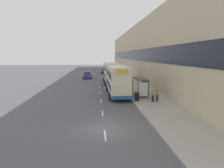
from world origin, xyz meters
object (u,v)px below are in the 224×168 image
(car_0, at_px, (105,71))
(car_1, at_px, (87,75))
(car_2, at_px, (109,74))
(double_decker_bus_near, at_px, (117,80))
(double_decker_bus_ahead, at_px, (111,72))
(pedestrian_at_shelter, at_px, (157,94))
(litter_bin, at_px, (137,97))
(bus_shelter, at_px, (142,84))
(pedestrian_1, at_px, (153,94))

(car_0, distance_m, car_1, 13.86)
(car_0, relative_size, car_2, 1.09)
(double_decker_bus_near, bearing_deg, car_1, 103.45)
(double_decker_bus_near, height_order, double_decker_bus_ahead, same)
(double_decker_bus_near, bearing_deg, car_2, 89.08)
(pedestrian_at_shelter, bearing_deg, car_2, 97.95)
(pedestrian_at_shelter, xyz_separation_m, litter_bin, (-2.49, 0.33, -0.29))
(bus_shelter, height_order, car_1, bus_shelter)
(car_0, distance_m, pedestrian_1, 40.04)
(car_0, distance_m, pedestrian_at_shelter, 39.72)
(pedestrian_at_shelter, relative_size, pedestrian_1, 0.90)
(car_2, bearing_deg, pedestrian_1, -83.42)
(bus_shelter, xyz_separation_m, pedestrian_1, (0.59, -3.46, -0.82))
(double_decker_bus_near, height_order, car_0, double_decker_bus_near)
(car_1, xyz_separation_m, litter_bin, (7.31, -26.14, -0.21))
(double_decker_bus_ahead, relative_size, litter_bin, 9.86)
(bus_shelter, bearing_deg, pedestrian_at_shelter, -67.44)
(bus_shelter, distance_m, car_1, 24.94)
(pedestrian_at_shelter, distance_m, pedestrian_1, 0.79)
(bus_shelter, bearing_deg, double_decker_bus_near, 154.97)
(car_1, bearing_deg, pedestrian_1, 108.75)
(car_0, xyz_separation_m, litter_bin, (2.36, -39.09, -0.18))
(double_decker_bus_ahead, xyz_separation_m, pedestrian_at_shelter, (4.57, -17.47, -1.32))
(bus_shelter, distance_m, pedestrian_at_shelter, 3.43)
(car_0, height_order, car_2, car_2)
(double_decker_bus_near, relative_size, pedestrian_at_shelter, 6.42)
(pedestrian_1, bearing_deg, car_0, 95.99)
(bus_shelter, height_order, car_0, bus_shelter)
(car_0, xyz_separation_m, pedestrian_at_shelter, (4.85, -39.42, 0.11))
(pedestrian_at_shelter, bearing_deg, litter_bin, 172.40)
(pedestrian_at_shelter, height_order, pedestrian_1, pedestrian_1)
(pedestrian_1, height_order, litter_bin, pedestrian_1)
(car_0, xyz_separation_m, car_2, (0.69, -9.64, 0.04))
(car_0, bearing_deg, pedestrian_at_shelter, -82.98)
(car_1, bearing_deg, car_0, -110.91)
(double_decker_bus_ahead, relative_size, pedestrian_1, 5.78)
(bus_shelter, bearing_deg, litter_bin, -114.17)
(double_decker_bus_ahead, relative_size, pedestrian_at_shelter, 6.44)
(pedestrian_1, bearing_deg, litter_bin, 157.95)
(car_1, height_order, car_2, car_2)
(bus_shelter, bearing_deg, car_0, 95.63)
(double_decker_bus_near, height_order, car_2, double_decker_bus_near)
(car_1, relative_size, pedestrian_at_shelter, 2.49)
(car_1, relative_size, car_2, 1.04)
(car_0, height_order, pedestrian_at_shelter, pedestrian_at_shelter)
(double_decker_bus_ahead, distance_m, pedestrian_at_shelter, 18.11)
(double_decker_bus_near, bearing_deg, bus_shelter, -25.03)
(pedestrian_1, distance_m, litter_bin, 2.00)
(car_1, xyz_separation_m, car_2, (5.64, 3.31, 0.02))
(car_0, bearing_deg, double_decker_bus_ahead, -89.25)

